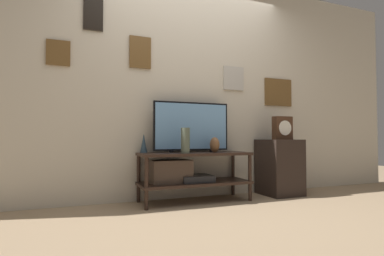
{
  "coord_description": "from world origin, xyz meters",
  "views": [
    {
      "loc": [
        -1.24,
        -2.8,
        0.69
      ],
      "look_at": [
        -0.03,
        0.26,
        0.81
      ],
      "focal_mm": 28.0,
      "sensor_mm": 36.0,
      "label": 1
    }
  ],
  "objects_px": {
    "vase_slim_bronze": "(144,143)",
    "vase_tall_ceramic": "(185,141)",
    "vase_urn_stoneware": "(215,145)",
    "television": "(192,126)",
    "mantel_clock": "(282,128)"
  },
  "relations": [
    {
      "from": "vase_slim_bronze",
      "to": "vase_tall_ceramic",
      "type": "height_order",
      "value": "vase_tall_ceramic"
    },
    {
      "from": "vase_slim_bronze",
      "to": "vase_urn_stoneware",
      "type": "distance_m",
      "value": 0.78
    },
    {
      "from": "vase_tall_ceramic",
      "to": "television",
      "type": "bearing_deg",
      "value": 54.69
    },
    {
      "from": "television",
      "to": "mantel_clock",
      "type": "bearing_deg",
      "value": -7.0
    },
    {
      "from": "vase_slim_bronze",
      "to": "vase_tall_ceramic",
      "type": "bearing_deg",
      "value": -39.44
    },
    {
      "from": "vase_slim_bronze",
      "to": "vase_tall_ceramic",
      "type": "distance_m",
      "value": 0.48
    },
    {
      "from": "vase_urn_stoneware",
      "to": "television",
      "type": "bearing_deg",
      "value": 142.06
    },
    {
      "from": "vase_slim_bronze",
      "to": "mantel_clock",
      "type": "relative_size",
      "value": 0.72
    },
    {
      "from": "vase_slim_bronze",
      "to": "mantel_clock",
      "type": "xyz_separation_m",
      "value": [
        1.68,
        -0.21,
        0.18
      ]
    },
    {
      "from": "television",
      "to": "vase_urn_stoneware",
      "type": "distance_m",
      "value": 0.33
    },
    {
      "from": "vase_urn_stoneware",
      "to": "vase_slim_bronze",
      "type": "bearing_deg",
      "value": 163.05
    },
    {
      "from": "television",
      "to": "mantel_clock",
      "type": "height_order",
      "value": "television"
    },
    {
      "from": "vase_slim_bronze",
      "to": "vase_tall_ceramic",
      "type": "xyz_separation_m",
      "value": [
        0.37,
        -0.31,
        0.03
      ]
    },
    {
      "from": "vase_tall_ceramic",
      "to": "vase_urn_stoneware",
      "type": "height_order",
      "value": "vase_tall_ceramic"
    },
    {
      "from": "television",
      "to": "vase_tall_ceramic",
      "type": "distance_m",
      "value": 0.33
    }
  ]
}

